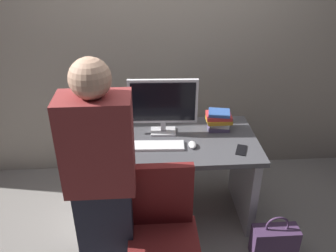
{
  "coord_description": "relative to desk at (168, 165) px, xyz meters",
  "views": [
    {
      "loc": [
        -0.15,
        -2.36,
        2.17
      ],
      "look_at": [
        0.0,
        -0.05,
        0.9
      ],
      "focal_mm": 37.8,
      "sensor_mm": 36.0,
      "label": 1
    }
  ],
  "objects": [
    {
      "name": "keyboard",
      "position": [
        -0.1,
        -0.1,
        0.25
      ],
      "size": [
        0.44,
        0.15,
        0.02
      ],
      "primitive_type": "cube",
      "rotation": [
        0.0,
        0.0,
        -0.05
      ],
      "color": "white",
      "rests_on": "desk"
    },
    {
      "name": "book_stack",
      "position": [
        0.43,
        0.15,
        0.32
      ],
      "size": [
        0.21,
        0.18,
        0.16
      ],
      "color": "#594C72",
      "rests_on": "desk"
    },
    {
      "name": "wall_back",
      "position": [
        0.0,
        0.8,
        0.98
      ],
      "size": [
        6.4,
        0.1,
        3.0
      ],
      "primitive_type": "cube",
      "color": "#9E9384",
      "rests_on": "ground"
    },
    {
      "name": "cell_phone",
      "position": [
        0.54,
        -0.19,
        0.24
      ],
      "size": [
        0.12,
        0.16,
        0.01
      ],
      "primitive_type": "cube",
      "rotation": [
        0.0,
        0.0,
        -0.36
      ],
      "color": "black",
      "rests_on": "desk"
    },
    {
      "name": "handbag",
      "position": [
        0.77,
        -0.51,
        -0.38
      ],
      "size": [
        0.34,
        0.14,
        0.38
      ],
      "color": "#4C3356",
      "rests_on": "ground"
    },
    {
      "name": "monitor",
      "position": [
        -0.03,
        0.12,
        0.49
      ],
      "size": [
        0.54,
        0.15,
        0.46
      ],
      "color": "silver",
      "rests_on": "desk"
    },
    {
      "name": "office_chair",
      "position": [
        -0.08,
        -0.75,
        -0.09
      ],
      "size": [
        0.52,
        0.52,
        0.94
      ],
      "color": "black",
      "rests_on": "ground"
    },
    {
      "name": "cup_near_keyboard",
      "position": [
        -0.43,
        -0.13,
        0.28
      ],
      "size": [
        0.08,
        0.08,
        0.1
      ],
      "primitive_type": "cylinder",
      "color": "#3372B2",
      "rests_on": "desk"
    },
    {
      "name": "mouse",
      "position": [
        0.18,
        -0.11,
        0.25
      ],
      "size": [
        0.06,
        0.1,
        0.03
      ],
      "primitive_type": "ellipsoid",
      "color": "white",
      "rests_on": "desk"
    },
    {
      "name": "desk",
      "position": [
        0.0,
        0.0,
        0.0
      ],
      "size": [
        1.4,
        0.74,
        0.75
      ],
      "color": "#4C4C51",
      "rests_on": "ground"
    },
    {
      "name": "ground_plane",
      "position": [
        0.0,
        0.0,
        -0.52
      ],
      "size": [
        9.0,
        9.0,
        0.0
      ],
      "primitive_type": "plane",
      "color": "gray"
    },
    {
      "name": "cup_by_monitor",
      "position": [
        -0.47,
        0.18,
        0.28
      ],
      "size": [
        0.08,
        0.08,
        0.09
      ],
      "primitive_type": "cylinder",
      "color": "#3372B2",
      "rests_on": "desk"
    },
    {
      "name": "person_at_desk",
      "position": [
        -0.43,
        -0.67,
        0.32
      ],
      "size": [
        0.4,
        0.24,
        1.64
      ],
      "color": "#262838",
      "rests_on": "ground"
    }
  ]
}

